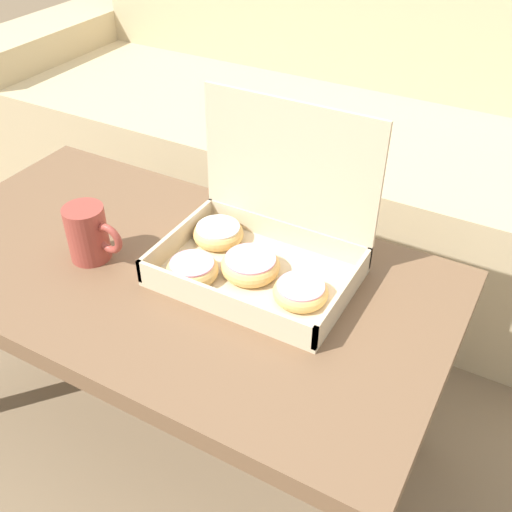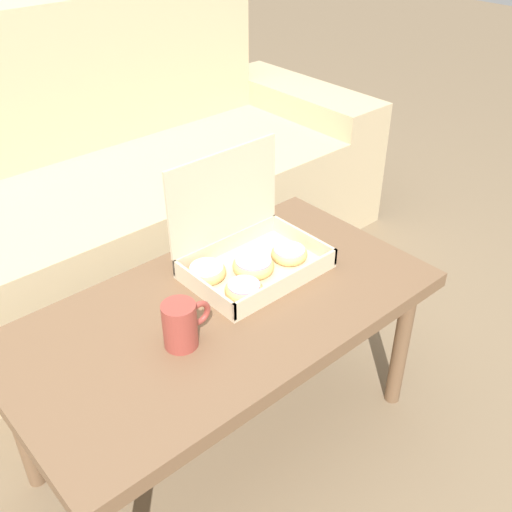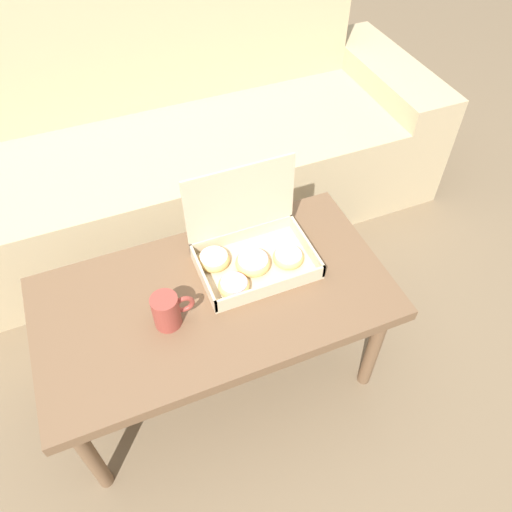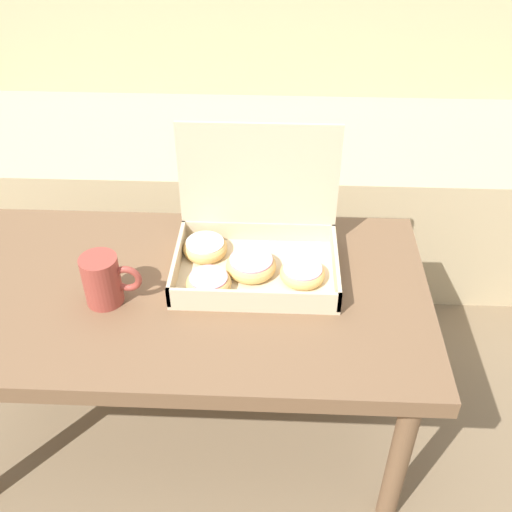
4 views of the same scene
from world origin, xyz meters
TOP-DOWN VIEW (x-y plane):
  - ground_plane at (0.00, 0.00)m, footprint 12.00×12.00m
  - couch at (0.00, 0.81)m, footprint 2.54×0.80m
  - coffee_table at (0.00, -0.13)m, footprint 1.04×0.56m
  - pastry_box at (0.14, -0.06)m, footprint 0.35×0.25m
  - coffee_mug at (-0.15, -0.18)m, footprint 0.12×0.08m

SIDE VIEW (x-z plane):
  - ground_plane at x=0.00m, z-range 0.00..0.00m
  - couch at x=0.00m, z-range -0.16..0.80m
  - coffee_table at x=0.00m, z-range 0.18..0.65m
  - pastry_box at x=0.14m, z-range 0.37..0.66m
  - coffee_mug at x=-0.15m, z-range 0.47..0.58m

